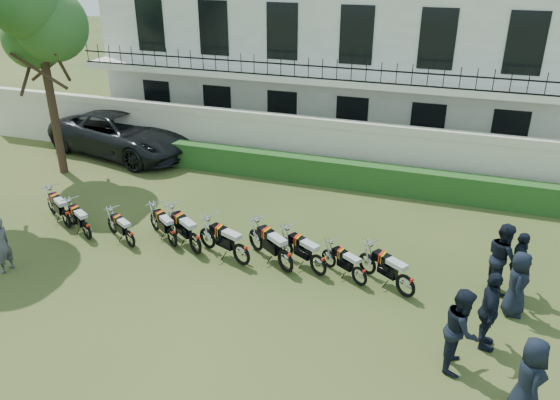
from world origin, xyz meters
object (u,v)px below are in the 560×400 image
Objects in this scene: officer_0 at (529,380)px; officer_5 at (518,264)px; motorcycle_8 at (360,272)px; officer_3 at (517,284)px; motorcycle_5 at (241,249)px; officer_1 at (461,329)px; officer_2 at (489,311)px; motorcycle_0 at (66,215)px; officer_4 at (503,257)px; motorcycle_3 at (172,233)px; suv at (123,133)px; motorcycle_7 at (318,260)px; motorcycle_4 at (195,239)px; inspector at (1,245)px; motorcycle_1 at (86,227)px; motorcycle_9 at (406,281)px; motorcycle_2 at (130,235)px; tree_west_near at (37,18)px; motorcycle_6 at (285,256)px.

officer_0 is 4.33m from officer_5.
officer_3 is (3.80, 0.05, 0.42)m from motorcycle_8.
motorcycle_5 is 3.34m from motorcycle_8.
officer_1 is at bearing -88.38° from motorcycle_5.
motorcycle_0 is at bearing 81.94° from officer_2.
officer_3 is 1.07m from officer_4.
motorcycle_3 is 0.81× the size of officer_1.
officer_5 is at bearing -55.48° from motorcycle_0.
officer_5 is (1.28, 3.28, -0.08)m from officer_1.
suv is at bearing 91.90° from motorcycle_8.
motorcycle_7 reaches higher than motorcycle_8.
inspector is (-4.57, -2.50, 0.29)m from motorcycle_4.
officer_3 is (-0.03, 3.42, -0.06)m from officer_0.
motorcycle_1 is 0.95× the size of motorcycle_9.
suv reaches higher than motorcycle_7.
officer_1 is at bearing 155.43° from officer_3.
officer_5 is (5.01, 0.84, 0.39)m from motorcycle_7.
motorcycle_8 is at bearing 105.90° from inspector.
tree_west_near is at bearing 83.32° from motorcycle_2.
motorcycle_9 is at bearing -64.17° from motorcycle_8.
suv reaches higher than motorcycle_4.
suv is 18.49m from officer_0.
inspector is at bearing 137.01° from motorcycle_7.
motorcycle_5 is at bearing -60.79° from motorcycle_4.
suv is (-12.84, 6.91, 0.42)m from motorcycle_9.
inspector reaches higher than motorcycle_5.
motorcycle_7 is at bearing 113.75° from officer_5.
tree_west_near is 4.10× the size of officer_1.
motorcycle_9 is (2.37, -0.25, 0.01)m from motorcycle_7.
officer_0 reaches higher than motorcycle_8.
officer_5 is (0.39, -0.11, -0.07)m from officer_4.
motorcycle_8 is at bearing -66.31° from motorcycle_5.
tree_west_near is at bearing 69.91° from officer_1.
motorcycle_2 is at bearing 127.54° from motorcycle_6.
suv reaches higher than motorcycle_0.
suv is at bearing 78.20° from motorcycle_3.
officer_0 is at bearing 87.36° from inspector.
tree_west_near reaches higher than officer_4.
suv is 3.75× the size of officer_5.
motorcycle_4 is at bearing 123.51° from motorcycle_6.
motorcycle_4 is 7.80m from officer_1.
officer_2 is 1.13× the size of officer_3.
motorcycle_3 is (1.17, 0.44, 0.04)m from motorcycle_2.
motorcycle_7 reaches higher than motorcycle_1.
motorcycle_5 is 1.15× the size of officer_3.
officer_0 is at bearing -176.85° from officer_3.
tree_west_near reaches higher than motorcycle_4.
motorcycle_2 is 0.85× the size of officer_0.
officer_2 reaches higher than suv.
officer_3 reaches higher than motorcycle_4.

